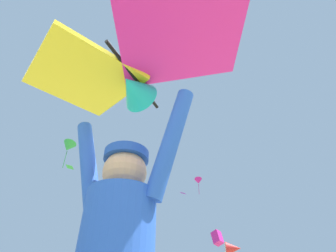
% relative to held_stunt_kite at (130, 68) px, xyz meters
% --- Properties ---
extents(held_stunt_kite, '(1.67, 1.13, 0.40)m').
position_rel_held_stunt_kite_xyz_m(held_stunt_kite, '(0.00, 0.00, 0.00)').
color(held_stunt_kite, black).
extents(distant_kite_green_mid_left, '(0.88, 0.90, 0.29)m').
position_rel_held_stunt_kite_xyz_m(distant_kite_green_mid_left, '(-10.62, 18.66, 9.92)').
color(distant_kite_green_mid_left, green).
extents(distant_kite_green_high_left, '(0.85, 0.87, 1.65)m').
position_rel_held_stunt_kite_xyz_m(distant_kite_green_high_left, '(-6.45, 10.46, 6.50)').
color(distant_kite_green_high_left, green).
extents(distant_kite_magenta_far_center, '(1.33, 1.48, 1.60)m').
position_rel_held_stunt_kite_xyz_m(distant_kite_magenta_far_center, '(2.15, 28.17, 5.98)').
color(distant_kite_magenta_far_center, '#DB2393').
extents(distant_kite_purple_low_right, '(0.98, 1.01, 0.43)m').
position_rel_held_stunt_kite_xyz_m(distant_kite_purple_low_right, '(-1.51, 33.42, 13.27)').
color(distant_kite_purple_low_right, purple).
extents(distant_kite_purple_mid_right, '(1.03, 1.07, 0.44)m').
position_rel_held_stunt_kite_xyz_m(distant_kite_purple_mid_right, '(-3.23, 12.59, 3.82)').
color(distant_kite_purple_mid_right, purple).
extents(distant_kite_magenta_high_right, '(1.17, 1.29, 1.98)m').
position_rel_held_stunt_kite_xyz_m(distant_kite_magenta_high_right, '(0.61, 26.64, 11.68)').
color(distant_kite_magenta_high_right, '#DB2393').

